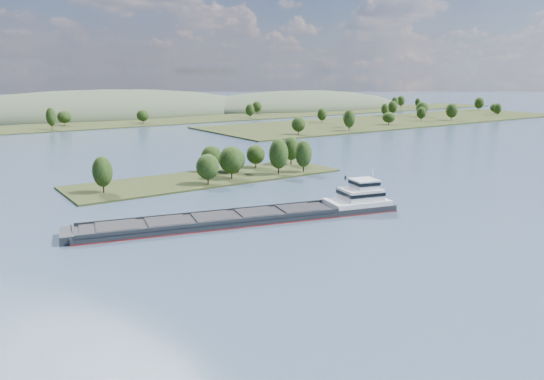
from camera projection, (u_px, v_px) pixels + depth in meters
ground at (311, 215)px, 143.95m from camera, size 1800.00×1800.00×0.00m
tree_island at (226, 167)px, 194.41m from camera, size 100.00×30.00×14.55m
right_bank at (401, 119)px, 415.77m from camera, size 320.00×90.00×15.16m
back_shoreline at (72, 126)px, 373.11m from camera, size 900.00×60.00×15.70m
hill_east at (299, 107)px, 568.95m from camera, size 260.00×140.00×36.00m
hill_west at (104, 114)px, 483.32m from camera, size 320.00×160.00×44.00m
cargo_barge at (264, 214)px, 139.72m from camera, size 87.99×30.57×11.90m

